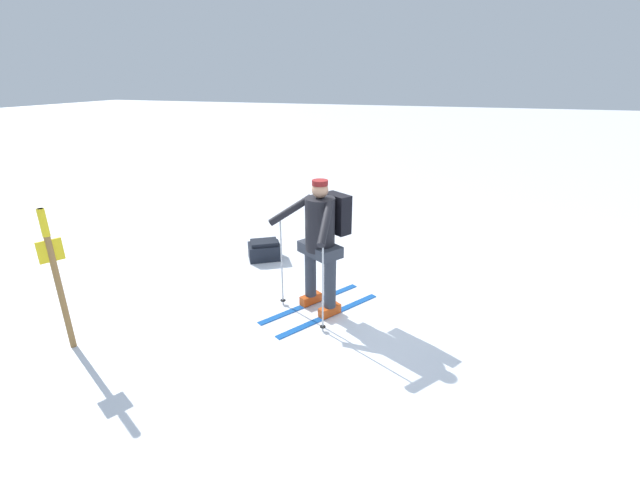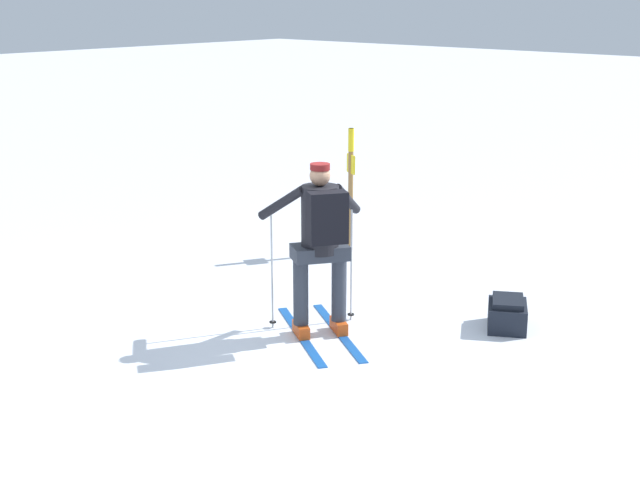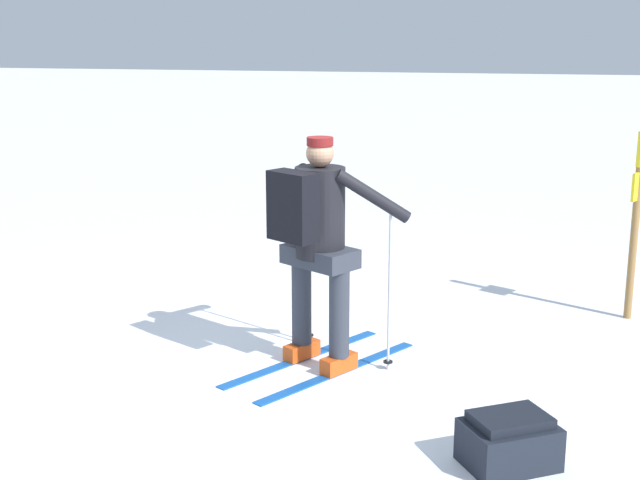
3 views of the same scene
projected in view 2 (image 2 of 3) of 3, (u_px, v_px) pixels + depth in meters
The scene contains 4 objects.
ground_plane at pixel (305, 344), 8.62m from camera, with size 80.00×80.00×0.00m, color white.
skier at pixel (321, 237), 8.58m from camera, with size 1.30×1.63×1.73m.
dropped_backpack at pixel (507, 314), 9.00m from camera, with size 0.64×0.59×0.32m.
trail_marker at pixel (351, 179), 11.39m from camera, with size 0.14×0.22×1.63m.
Camera 2 is at (-5.85, -5.50, 3.31)m, focal length 50.00 mm.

